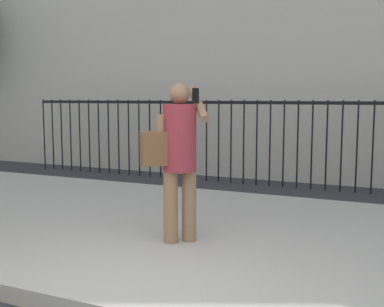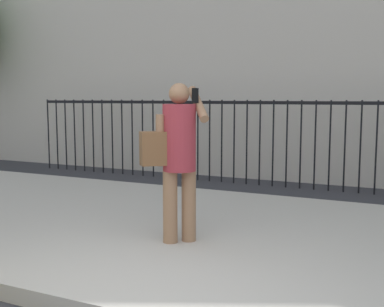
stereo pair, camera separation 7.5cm
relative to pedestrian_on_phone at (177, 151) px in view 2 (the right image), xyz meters
name	(u,v)px [view 2 (the right image)]	position (x,y,z in m)	size (l,w,h in m)	color
sidewalk	(235,239)	(0.43, 0.57, -1.03)	(28.00, 4.40, 0.15)	#B2ADA3
iron_fence	(308,133)	(0.43, 4.27, -0.08)	(12.03, 0.04, 1.60)	black
pedestrian_on_phone	(177,151)	(0.00, 0.00, 0.00)	(0.69, 0.67, 1.64)	#936B4C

